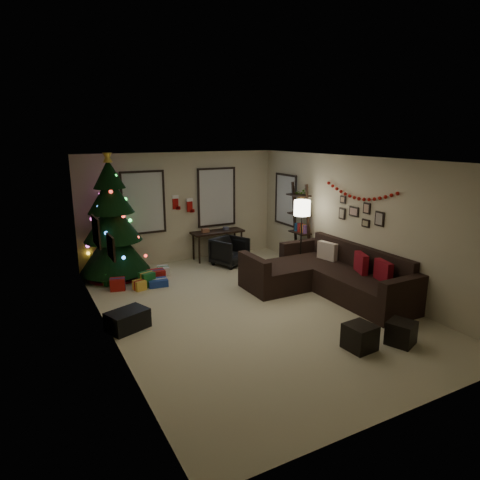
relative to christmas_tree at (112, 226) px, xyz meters
name	(u,v)px	position (x,y,z in m)	size (l,w,h in m)	color
floor	(251,308)	(1.79, -2.98, -1.18)	(7.00, 7.00, 0.00)	#C2B993
ceiling	(251,160)	(1.79, -2.98, 1.52)	(7.00, 7.00, 0.00)	white
wall_back	(181,208)	(1.79, 0.52, 0.17)	(5.00, 5.00, 0.00)	#C1B593
wall_front	(412,304)	(1.79, -6.48, 0.17)	(5.00, 5.00, 0.00)	#C1B593
wall_left	(107,255)	(-0.71, -2.98, 0.17)	(7.00, 7.00, 0.00)	#C1B593
wall_right	(357,223)	(4.29, -2.98, 0.17)	(7.00, 7.00, 0.00)	#C1B593
window_back_left	(143,203)	(0.84, 0.49, 0.37)	(1.05, 0.06, 1.50)	#728CB2
window_back_right	(216,197)	(2.74, 0.49, 0.37)	(1.05, 0.06, 1.50)	#728CB2
window_right_wall	(286,200)	(4.26, -0.43, 0.32)	(0.06, 0.90, 1.30)	#728CB2
christmas_tree	(112,226)	(0.00, 0.00, 0.00)	(1.53, 1.53, 2.84)	black
presents	(142,279)	(0.38, -0.75, -1.06)	(1.50, 1.01, 0.30)	maroon
sofa	(328,277)	(3.59, -2.98, -0.86)	(2.19, 3.16, 0.94)	black
pillow_red_a	(383,273)	(4.00, -4.03, -0.54)	(0.12, 0.45, 0.45)	maroon
pillow_red_b	(361,265)	(4.00, -3.45, -0.54)	(0.12, 0.46, 0.46)	maroon
pillow_cream	(327,253)	(4.00, -2.43, -0.55)	(0.13, 0.46, 0.46)	beige
ottoman_near	(360,337)	(2.46, -5.10, -0.98)	(0.40, 0.40, 0.38)	black
ottoman_far	(401,333)	(3.13, -5.27, -1.00)	(0.38, 0.38, 0.36)	black
desk	(218,234)	(2.64, 0.24, -0.54)	(1.34, 0.48, 0.72)	black
desk_chair	(230,251)	(2.66, -0.41, -0.83)	(0.67, 0.62, 0.69)	black
bookshelf	(301,227)	(4.09, -1.32, -0.20)	(0.30, 0.59, 2.02)	black
potted_plant	(301,193)	(4.09, -1.29, 0.61)	(0.40, 0.35, 0.45)	#4C4C4C
floor_lamp	(302,213)	(3.74, -1.83, 0.25)	(0.36, 0.36, 1.71)	black
art_map	(96,232)	(-0.69, -2.09, 0.36)	(0.04, 0.60, 0.50)	black
art_abstract	(111,247)	(-0.69, -3.25, 0.36)	(0.04, 0.45, 0.35)	black
gallery	(360,213)	(4.27, -3.06, 0.40)	(0.03, 1.25, 0.54)	black
garland	(359,193)	(4.24, -3.03, 0.81)	(0.08, 1.90, 0.30)	#A5140C
stocking_left	(176,202)	(1.65, 0.51, 0.32)	(0.20, 0.05, 0.36)	#990F0C
stocking_right	(190,205)	(1.98, 0.41, 0.24)	(0.20, 0.05, 0.36)	#990F0C
storage_bin	(128,320)	(-0.42, -2.80, -1.02)	(0.64, 0.43, 0.32)	black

